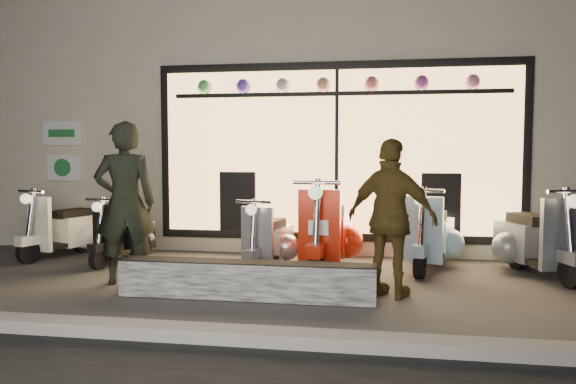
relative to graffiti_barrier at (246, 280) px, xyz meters
name	(u,v)px	position (x,y,z in m)	size (l,w,h in m)	color
ground	(255,284)	(-0.05, 0.65, -0.20)	(40.00, 40.00, 0.00)	#383533
kerb	(202,334)	(-0.05, -1.35, -0.14)	(40.00, 0.25, 0.12)	slate
shop_building	(309,124)	(-0.04, 5.63, 1.90)	(10.20, 6.23, 4.20)	beige
graffiti_barrier	(246,280)	(0.00, 0.00, 0.00)	(2.73, 0.28, 0.40)	black
scooter_silver	(270,241)	(-0.05, 1.58, 0.17)	(0.54, 1.30, 0.92)	black
scooter_red	(328,234)	(0.71, 1.70, 0.27)	(0.60, 1.63, 1.16)	black
scooter_black	(128,235)	(-2.17, 1.76, 0.16)	(0.54, 1.27, 0.90)	black
scooter_cream	(69,229)	(-3.21, 1.99, 0.19)	(0.73, 1.36, 0.98)	black
scooter_blue	(432,236)	(2.08, 2.01, 0.22)	(0.73, 1.48, 1.05)	black
scooter_grey	(531,240)	(3.30, 1.78, 0.23)	(0.81, 1.50, 1.08)	black
man	(125,203)	(-1.57, 0.45, 0.76)	(0.70, 0.46, 1.91)	black
woman	(391,218)	(1.51, 0.33, 0.65)	(1.00, 0.42, 1.70)	brown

